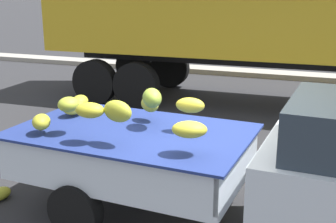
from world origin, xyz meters
name	(u,v)px	position (x,y,z in m)	size (l,w,h in m)	color
ground	(212,216)	(0.00, 0.00, 0.00)	(220.00, 220.00, 0.00)	#28282B
curb_strip	(288,75)	(0.00, 9.22, 0.08)	(80.00, 0.80, 0.16)	gray
pickup_truck	(298,172)	(1.00, -0.32, 0.88)	(5.10, 2.03, 1.70)	silver
fallen_banana_bunch_near_tailgate	(0,194)	(-2.79, -0.55, 0.08)	(0.32, 0.22, 0.16)	gold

